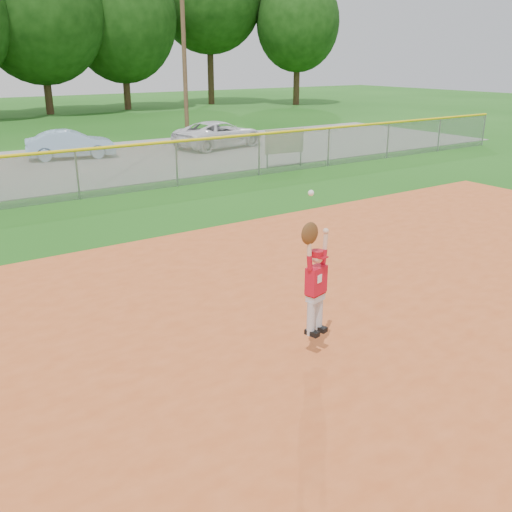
{
  "coord_description": "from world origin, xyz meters",
  "views": [
    {
      "loc": [
        -5.11,
        -7.13,
        4.13
      ],
      "look_at": [
        -0.25,
        0.03,
        1.1
      ],
      "focal_mm": 40.0,
      "sensor_mm": 36.0,
      "label": 1
    }
  ],
  "objects_px": {
    "car_white_b": "(219,134)",
    "sponsor_sign": "(284,142)",
    "ballplayer": "(315,279)",
    "car_blue": "(71,144)"
  },
  "relations": [
    {
      "from": "car_white_b",
      "to": "sponsor_sign",
      "type": "xyz_separation_m",
      "value": [
        -0.48,
        -5.8,
        0.34
      ]
    },
    {
      "from": "sponsor_sign",
      "to": "ballplayer",
      "type": "distance_m",
      "value": 14.96
    },
    {
      "from": "car_white_b",
      "to": "sponsor_sign",
      "type": "distance_m",
      "value": 5.83
    },
    {
      "from": "car_blue",
      "to": "car_white_b",
      "type": "bearing_deg",
      "value": -85.14
    },
    {
      "from": "car_blue",
      "to": "car_white_b",
      "type": "distance_m",
      "value": 6.84
    },
    {
      "from": "car_white_b",
      "to": "ballplayer",
      "type": "relative_size",
      "value": 2.1
    },
    {
      "from": "car_blue",
      "to": "ballplayer",
      "type": "distance_m",
      "value": 19.02
    },
    {
      "from": "car_blue",
      "to": "ballplayer",
      "type": "xyz_separation_m",
      "value": [
        -2.33,
        -18.87,
        0.58
      ]
    },
    {
      "from": "car_blue",
      "to": "sponsor_sign",
      "type": "height_order",
      "value": "sponsor_sign"
    },
    {
      "from": "car_white_b",
      "to": "ballplayer",
      "type": "bearing_deg",
      "value": 142.49
    }
  ]
}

